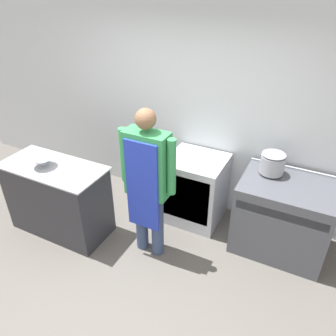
# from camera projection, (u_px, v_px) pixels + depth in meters

# --- Properties ---
(ground_plane) EXTENTS (14.00, 14.00, 0.00)m
(ground_plane) POSITION_uv_depth(u_px,v_px,m) (119.00, 292.00, 3.43)
(ground_plane) COLOR #5B5651
(wall_back) EXTENTS (8.00, 0.05, 2.70)m
(wall_back) POSITION_uv_depth(u_px,v_px,m) (194.00, 111.00, 4.17)
(wall_back) COLOR silver
(wall_back) RESTS_ON ground_plane
(prep_counter) EXTENTS (1.28, 0.60, 0.93)m
(prep_counter) POSITION_uv_depth(u_px,v_px,m) (59.00, 198.00, 4.05)
(prep_counter) COLOR #2D2D33
(prep_counter) RESTS_ON ground_plane
(stove) EXTENTS (1.02, 0.75, 0.92)m
(stove) POSITION_uv_depth(u_px,v_px,m) (282.00, 217.00, 3.78)
(stove) COLOR #4C4F56
(stove) RESTS_ON ground_plane
(fridge_unit) EXTENTS (0.71, 0.66, 0.89)m
(fridge_unit) POSITION_uv_depth(u_px,v_px,m) (195.00, 189.00, 4.26)
(fridge_unit) COLOR silver
(fridge_unit) RESTS_ON ground_plane
(person_cook) EXTENTS (0.64, 0.24, 1.79)m
(person_cook) POSITION_uv_depth(u_px,v_px,m) (147.00, 178.00, 3.43)
(person_cook) COLOR #38476B
(person_cook) RESTS_ON ground_plane
(mixing_bowl) EXTENTS (0.27, 0.27, 0.12)m
(mixing_bowl) POSITION_uv_depth(u_px,v_px,m) (42.00, 162.00, 3.78)
(mixing_bowl) COLOR #9EA0A8
(mixing_bowl) RESTS_ON prep_counter
(stock_pot) EXTENTS (0.27, 0.27, 0.25)m
(stock_pot) POSITION_uv_depth(u_px,v_px,m) (273.00, 162.00, 3.66)
(stock_pot) COLOR #9EA0A8
(stock_pot) RESTS_ON stove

